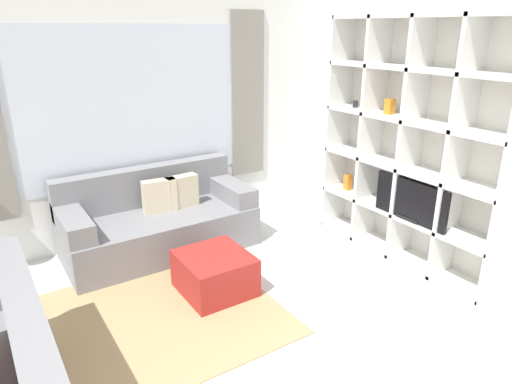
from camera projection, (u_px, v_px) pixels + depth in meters
wall_back at (131, 115)px, 4.74m from camera, size 5.67×0.11×2.70m
wall_right at (406, 119)px, 4.58m from camera, size 0.07×4.49×2.70m
area_rug at (133, 325)px, 3.59m from camera, size 2.28×1.71×0.01m
shelving_unit at (413, 146)px, 4.35m from camera, size 0.36×2.03×2.33m
couch_main at (159, 222)px, 4.74m from camera, size 1.91×0.86×0.83m
ottoman at (215, 273)px, 4.00m from camera, size 0.58×0.61×0.36m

